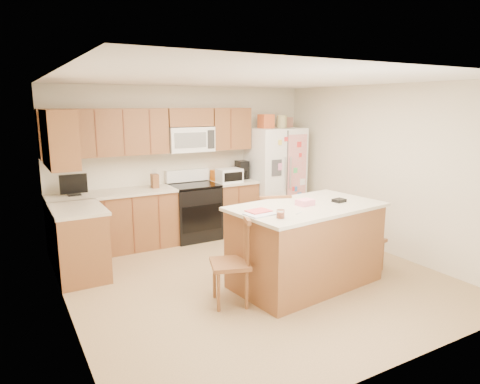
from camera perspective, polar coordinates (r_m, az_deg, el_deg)
ground at (r=5.68m, az=1.95°, el=-11.28°), size 4.50×4.50×0.00m
room_shell at (r=5.29m, az=2.06°, el=3.25°), size 4.60×4.60×2.52m
cabinetry at (r=6.62m, az=-13.54°, el=0.00°), size 3.36×1.56×2.15m
stove at (r=7.17m, az=-6.15°, el=-2.46°), size 0.76×0.65×1.13m
refrigerator at (r=7.77m, az=4.64°, el=2.03°), size 0.90×0.79×2.04m
island at (r=5.38m, az=8.74°, el=-6.93°), size 1.96×1.28×1.10m
windsor_chair_left at (r=4.82m, az=-1.03°, el=-9.43°), size 0.53×0.55×1.01m
windsor_chair_back at (r=5.84m, az=4.30°, el=-5.50°), size 0.57×0.56×1.04m
windsor_chair_right at (r=6.02m, az=16.52°, el=-6.09°), size 0.45×0.46×0.90m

